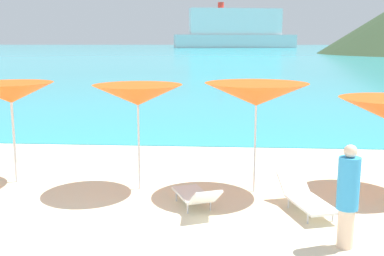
% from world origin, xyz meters
% --- Properties ---
extents(ground_plane, '(50.00, 100.00, 0.30)m').
position_xyz_m(ground_plane, '(0.00, 10.00, -0.15)').
color(ground_plane, beige).
extents(ocean_water, '(650.00, 440.00, 0.02)m').
position_xyz_m(ocean_water, '(0.00, 228.49, 0.01)').
color(ocean_water, '#2DADBC').
rests_on(ocean_water, ground_plane).
extents(umbrella_3, '(2.03, 2.03, 2.35)m').
position_xyz_m(umbrella_3, '(-2.90, 4.46, 2.12)').
color(umbrella_3, silver).
rests_on(umbrella_3, ground_plane).
extents(umbrella_4, '(1.98, 1.98, 2.36)m').
position_xyz_m(umbrella_4, '(0.11, 4.14, 2.13)').
color(umbrella_4, silver).
rests_on(umbrella_4, ground_plane).
extents(umbrella_5, '(2.46, 2.46, 2.41)m').
position_xyz_m(umbrella_5, '(2.68, 4.14, 2.17)').
color(umbrella_5, silver).
rests_on(umbrella_5, ground_plane).
extents(lounge_chair_5, '(1.10, 1.62, 0.60)m').
position_xyz_m(lounge_chair_5, '(1.47, 2.94, 0.29)').
color(lounge_chair_5, white).
rests_on(lounge_chair_5, ground_plane).
extents(lounge_chair_7, '(1.03, 1.75, 0.60)m').
position_xyz_m(lounge_chair_7, '(3.61, 3.01, 0.28)').
color(lounge_chair_7, white).
rests_on(lounge_chair_7, ground_plane).
extents(beachgoer_3, '(0.35, 0.35, 1.70)m').
position_xyz_m(beachgoer_3, '(3.99, 1.39, 0.90)').
color(beachgoer_3, beige).
rests_on(beachgoer_3, ground_plane).
extents(cruise_ship, '(64.09, 22.27, 22.95)m').
position_xyz_m(cruise_ship, '(6.47, 241.49, 8.89)').
color(cruise_ship, silver).
rests_on(cruise_ship, ocean_water).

